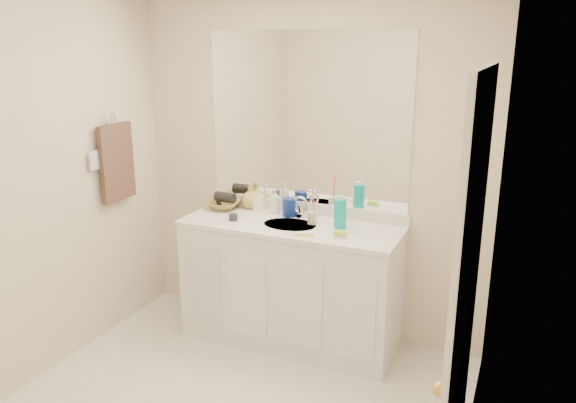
{
  "coord_description": "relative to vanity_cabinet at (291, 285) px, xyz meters",
  "views": [
    {
      "loc": [
        1.46,
        -2.33,
        2.08
      ],
      "look_at": [
        0.0,
        0.97,
        1.05
      ],
      "focal_mm": 35.0,
      "sensor_mm": 36.0,
      "label": 1
    }
  ],
  "objects": [
    {
      "name": "mirror",
      "position": [
        0.0,
        0.27,
        1.14
      ],
      "size": [
        1.48,
        0.01,
        1.2
      ],
      "primitive_type": "cube",
      "color": "white",
      "rests_on": "wall_back"
    },
    {
      "name": "tan_cup",
      "position": [
        0.13,
        0.05,
        0.5
      ],
      "size": [
        0.06,
        0.06,
        0.08
      ],
      "primitive_type": "cylinder",
      "rotation": [
        0.0,
        0.0,
        0.02
      ],
      "color": "beige",
      "rests_on": "countertop"
    },
    {
      "name": "blue_mug",
      "position": [
        -0.08,
        0.15,
        0.52
      ],
      "size": [
        0.1,
        0.1,
        0.13
      ],
      "primitive_type": "cylinder",
      "rotation": [
        0.0,
        0.0,
        0.01
      ],
      "color": "navy",
      "rests_on": "countertop"
    },
    {
      "name": "wall_right",
      "position": [
        1.3,
        -1.02,
        0.77
      ],
      "size": [
        0.02,
        2.6,
        2.4
      ],
      "primitive_type": "cube",
      "color": "beige",
      "rests_on": "floor"
    },
    {
      "name": "faucet",
      "position": [
        0.0,
        0.16,
        0.51
      ],
      "size": [
        0.02,
        0.02,
        0.11
      ],
      "primitive_type": "cylinder",
      "color": "silver",
      "rests_on": "countertop"
    },
    {
      "name": "hand_towel",
      "position": [
        -1.25,
        -0.25,
        0.82
      ],
      "size": [
        0.04,
        0.32,
        0.55
      ],
      "primitive_type": "cube",
      "color": "#34231B",
      "rests_on": "towel_ring"
    },
    {
      "name": "soap_bottle_white",
      "position": [
        -0.2,
        0.18,
        0.54
      ],
      "size": [
        0.07,
        0.07,
        0.18
      ],
      "primitive_type": "imported",
      "rotation": [
        0.0,
        0.0,
        -0.01
      ],
      "color": "white",
      "rests_on": "countertop"
    },
    {
      "name": "countertop",
      "position": [
        0.0,
        0.0,
        0.44
      ],
      "size": [
        1.52,
        0.57,
        0.03
      ],
      "primitive_type": "cube",
      "color": "white",
      "rests_on": "vanity_cabinet"
    },
    {
      "name": "soap_bottle_cream",
      "position": [
        -0.35,
        0.21,
        0.54
      ],
      "size": [
        0.08,
        0.08,
        0.16
      ],
      "primitive_type": "imported",
      "rotation": [
        0.0,
        0.0,
        0.05
      ],
      "color": "#FFFCCF",
      "rests_on": "countertop"
    },
    {
      "name": "backsplash",
      "position": [
        0.0,
        0.26,
        0.5
      ],
      "size": [
        1.52,
        0.03,
        0.08
      ],
      "primitive_type": "cube",
      "color": "silver",
      "rests_on": "countertop"
    },
    {
      "name": "wicker_basket",
      "position": [
        -0.61,
        0.12,
        0.49
      ],
      "size": [
        0.26,
        0.26,
        0.06
      ],
      "primitive_type": "imported",
      "rotation": [
        0.0,
        0.0,
        0.04
      ],
      "color": "olive",
      "rests_on": "countertop"
    },
    {
      "name": "wall_back",
      "position": [
        0.0,
        0.28,
        0.77
      ],
      "size": [
        2.6,
        0.02,
        2.4
      ],
      "primitive_type": "cube",
      "color": "beige",
      "rests_on": "floor"
    },
    {
      "name": "towel_ring",
      "position": [
        -1.27,
        -0.25,
        1.12
      ],
      "size": [
        0.01,
        0.11,
        0.11
      ],
      "primitive_type": "torus",
      "rotation": [
        0.0,
        1.57,
        0.0
      ],
      "color": "silver",
      "rests_on": "wall_left"
    },
    {
      "name": "orange_comb",
      "position": [
        0.18,
        -0.19,
        0.46
      ],
      "size": [
        0.12,
        0.07,
        0.01
      ],
      "primitive_type": "cube",
      "rotation": [
        0.0,
        0.0,
        0.37
      ],
      "color": "orange",
      "rests_on": "countertop"
    },
    {
      "name": "dark_jar",
      "position": [
        -0.4,
        -0.1,
        0.48
      ],
      "size": [
        0.08,
        0.08,
        0.04
      ],
      "primitive_type": "cylinder",
      "rotation": [
        0.0,
        0.0,
        0.26
      ],
      "color": "#27262C",
      "rests_on": "countertop"
    },
    {
      "name": "wall_left",
      "position": [
        -1.3,
        -1.02,
        0.77
      ],
      "size": [
        0.02,
        2.6,
        2.4
      ],
      "primitive_type": "cube",
      "color": "beige",
      "rests_on": "floor"
    },
    {
      "name": "soap_bottle_yellow",
      "position": [
        -0.42,
        0.22,
        0.54
      ],
      "size": [
        0.17,
        0.17,
        0.18
      ],
      "primitive_type": "imported",
      "rotation": [
        0.0,
        0.0,
        0.25
      ],
      "color": "gold",
      "rests_on": "countertop"
    },
    {
      "name": "mouthwash_bottle",
      "position": [
        0.34,
        0.05,
        0.55
      ],
      "size": [
        0.1,
        0.1,
        0.2
      ],
      "primitive_type": "cylinder",
      "rotation": [
        0.0,
        0.0,
        -0.24
      ],
      "color": "#0EB1AC",
      "rests_on": "countertop"
    },
    {
      "name": "soap_dish",
      "position": [
        0.4,
        -0.12,
        0.46
      ],
      "size": [
        0.11,
        0.1,
        0.01
      ],
      "primitive_type": "cube",
      "rotation": [
        0.0,
        0.0,
        0.35
      ],
      "color": "white",
      "rests_on": "countertop"
    },
    {
      "name": "door",
      "position": [
        1.29,
        -1.32,
        0.57
      ],
      "size": [
        0.02,
        0.82,
        2.0
      ],
      "primitive_type": "cube",
      "color": "white",
      "rests_on": "floor"
    },
    {
      "name": "toothbrush",
      "position": [
        0.14,
        0.05,
        0.6
      ],
      "size": [
        0.01,
        0.04,
        0.2
      ],
      "primitive_type": "cylinder",
      "rotation": [
        0.14,
        0.0,
        -0.12
      ],
      "color": "#EE3E95",
      "rests_on": "tan_cup"
    },
    {
      "name": "vanity_cabinet",
      "position": [
        0.0,
        0.0,
        0.0
      ],
      "size": [
        1.5,
        0.55,
        0.85
      ],
      "primitive_type": "cube",
      "color": "white",
      "rests_on": "floor"
    },
    {
      "name": "green_soap",
      "position": [
        0.4,
        -0.12,
        0.48
      ],
      "size": [
        0.08,
        0.06,
        0.03
      ],
      "primitive_type": "cube",
      "rotation": [
        0.0,
        0.0,
        -0.05
      ],
      "color": "#A6D734",
      "rests_on": "soap_dish"
    },
    {
      "name": "hair_dryer",
      "position": [
        -0.59,
        0.12,
        0.54
      ],
      "size": [
        0.16,
        0.09,
        0.08
      ],
      "primitive_type": "cylinder",
      "rotation": [
        0.0,
        1.57,
        -0.08
      ],
      "color": "black",
      "rests_on": "wicker_basket"
    },
    {
      "name": "switch_plate",
      "position": [
        -1.27,
        -0.45,
        0.88
      ],
      "size": [
        0.01,
        0.08,
        0.13
      ],
      "primitive_type": "cube",
      "color": "silver",
      "rests_on": "wall_left"
    },
    {
      "name": "sink_basin",
      "position": [
        0.0,
        -0.02,
        0.44
      ],
      "size": [
        0.37,
        0.37,
        0.02
      ],
      "primitive_type": "cylinder",
      "color": "beige",
      "rests_on": "countertop"
    }
  ]
}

